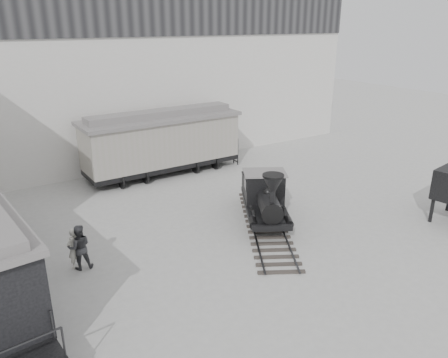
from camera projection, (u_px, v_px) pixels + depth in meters
ground at (276, 261)px, 17.16m from camera, size 90.00×90.00×0.00m
north_wall at (127, 78)px, 27.11m from camera, size 34.00×2.51×11.00m
locomotive at (265, 200)px, 20.24m from camera, size 5.64×8.09×2.92m
boxcar at (162, 141)px, 26.31m from camera, size 9.69×3.15×3.95m
visitor_a at (74, 248)px, 16.45m from camera, size 0.70×0.60×1.64m
visitor_b at (79, 247)px, 16.38m from camera, size 0.98×0.83×1.79m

